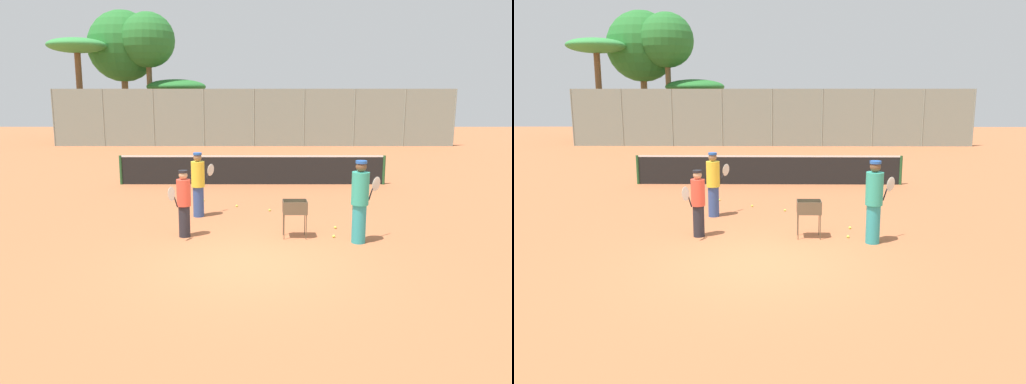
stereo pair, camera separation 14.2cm
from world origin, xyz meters
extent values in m
plane|color=#B7663D|center=(0.00, 0.00, 0.00)|extent=(80.00, 80.00, 0.00)
cylinder|color=#26592D|center=(-4.84, 8.62, 0.54)|extent=(0.10, 0.10, 1.07)
cylinder|color=#26592D|center=(4.84, 8.62, 0.54)|extent=(0.10, 0.10, 1.07)
cube|color=black|center=(0.00, 8.62, 0.51)|extent=(9.67, 0.01, 1.01)
cube|color=white|center=(0.00, 8.62, 1.04)|extent=(9.67, 0.02, 0.06)
cylinder|color=gray|center=(-12.53, 21.92, 1.78)|extent=(0.08, 0.08, 3.55)
cylinder|color=gray|center=(-9.40, 21.92, 1.78)|extent=(0.08, 0.08, 3.55)
cylinder|color=gray|center=(-6.27, 21.92, 1.78)|extent=(0.08, 0.08, 3.55)
cylinder|color=gray|center=(-3.13, 21.92, 1.78)|extent=(0.08, 0.08, 3.55)
cylinder|color=gray|center=(0.00, 21.92, 1.78)|extent=(0.08, 0.08, 3.55)
cylinder|color=gray|center=(3.13, 21.92, 1.78)|extent=(0.08, 0.08, 3.55)
cylinder|color=gray|center=(6.27, 21.92, 1.78)|extent=(0.08, 0.08, 3.55)
cylinder|color=gray|center=(9.40, 21.92, 1.78)|extent=(0.08, 0.08, 3.55)
cylinder|color=gray|center=(12.53, 21.92, 1.78)|extent=(0.08, 0.08, 3.55)
cube|color=gray|center=(0.00, 21.92, 1.78)|extent=(25.07, 0.01, 3.55)
cylinder|color=brown|center=(-11.73, 24.75, 2.95)|extent=(0.41, 0.41, 5.90)
ellipsoid|color=#388E42|center=(-11.73, 24.75, 6.39)|extent=(3.88, 3.88, 0.97)
cylinder|color=brown|center=(-7.33, 26.28, 2.88)|extent=(0.38, 0.38, 5.76)
sphere|color=#28722D|center=(-7.33, 26.28, 6.89)|extent=(3.75, 3.75, 3.75)
cylinder|color=brown|center=(-9.40, 27.54, 2.54)|extent=(0.47, 0.47, 5.08)
sphere|color=#28722D|center=(-9.40, 27.54, 6.58)|extent=(4.98, 4.98, 4.98)
cylinder|color=brown|center=(-5.57, 26.96, 1.60)|extent=(0.41, 0.41, 3.20)
ellipsoid|color=#28722D|center=(-5.57, 26.96, 3.73)|extent=(4.22, 4.22, 1.05)
cylinder|color=#26262D|center=(-1.54, 1.82, 0.37)|extent=(0.26, 0.26, 0.74)
cylinder|color=#E54C38|center=(-1.54, 1.82, 1.06)|extent=(0.33, 0.33, 0.62)
sphere|color=tan|center=(-1.54, 1.82, 1.47)|extent=(0.20, 0.20, 0.20)
cylinder|color=black|center=(-1.54, 1.82, 1.55)|extent=(0.21, 0.21, 0.05)
cylinder|color=black|center=(-1.67, 1.50, 0.90)|extent=(0.08, 0.15, 0.27)
ellipsoid|color=silver|center=(-1.74, 1.34, 1.12)|extent=(0.18, 0.38, 0.43)
cylinder|color=teal|center=(2.44, 1.34, 0.44)|extent=(0.31, 0.31, 0.88)
cylinder|color=teal|center=(2.44, 1.34, 1.25)|extent=(0.39, 0.39, 0.73)
sphere|color=brown|center=(2.44, 1.34, 1.73)|extent=(0.24, 0.24, 0.24)
cylinder|color=#2659B2|center=(2.44, 1.34, 1.83)|extent=(0.25, 0.25, 0.06)
cylinder|color=black|center=(2.73, 1.57, 1.06)|extent=(0.13, 0.11, 0.27)
ellipsoid|color=silver|center=(2.88, 1.69, 1.28)|extent=(0.33, 0.27, 0.43)
cylinder|color=#334C8C|center=(-1.43, 3.76, 0.41)|extent=(0.29, 0.29, 0.83)
cylinder|color=yellow|center=(-1.43, 3.76, 1.17)|extent=(0.36, 0.36, 0.69)
sphere|color=#8C6647|center=(-1.43, 3.76, 1.63)|extent=(0.22, 0.22, 0.22)
cylinder|color=#2659B2|center=(-1.43, 3.76, 1.72)|extent=(0.24, 0.24, 0.06)
cylinder|color=black|center=(-1.23, 4.06, 1.00)|extent=(0.11, 0.14, 0.27)
ellipsoid|color=silver|center=(-1.13, 4.21, 1.22)|extent=(0.25, 0.35, 0.43)
cylinder|color=brown|center=(0.78, 1.58, 0.29)|extent=(0.02, 0.02, 0.58)
cylinder|color=brown|center=(1.29, 1.58, 0.29)|extent=(0.02, 0.02, 0.58)
cylinder|color=brown|center=(0.78, 1.94, 0.29)|extent=(0.02, 0.02, 0.58)
cylinder|color=brown|center=(1.29, 1.94, 0.29)|extent=(0.02, 0.02, 0.58)
cube|color=brown|center=(1.03, 1.76, 0.59)|extent=(0.55, 0.40, 0.01)
cube|color=brown|center=(1.03, 1.56, 0.73)|extent=(0.55, 0.01, 0.30)
cube|color=brown|center=(1.03, 1.96, 0.73)|extent=(0.55, 0.01, 0.30)
cube|color=brown|center=(0.76, 1.76, 0.73)|extent=(0.01, 0.40, 0.30)
cube|color=brown|center=(1.31, 1.76, 0.73)|extent=(0.01, 0.40, 0.30)
sphere|color=#D1E54C|center=(1.07, 1.70, 0.68)|extent=(0.07, 0.07, 0.07)
sphere|color=#D1E54C|center=(1.01, 1.65, 0.68)|extent=(0.07, 0.07, 0.07)
sphere|color=#D1E54C|center=(1.17, 1.73, 0.68)|extent=(0.07, 0.07, 0.07)
sphere|color=#D1E54C|center=(1.12, 1.91, 0.63)|extent=(0.07, 0.07, 0.07)
sphere|color=#D1E54C|center=(1.17, 1.90, 0.68)|extent=(0.07, 0.07, 0.07)
sphere|color=#D1E54C|center=(0.99, 1.81, 0.63)|extent=(0.07, 0.07, 0.07)
sphere|color=#D1E54C|center=(0.89, 1.64, 0.68)|extent=(0.07, 0.07, 0.07)
sphere|color=#D1E54C|center=(1.23, 1.88, 0.63)|extent=(0.07, 0.07, 0.07)
sphere|color=#D1E54C|center=(-1.50, 5.73, 0.03)|extent=(0.07, 0.07, 0.07)
sphere|color=#D1E54C|center=(-0.44, 4.91, 0.03)|extent=(0.07, 0.07, 0.07)
sphere|color=#D1E54C|center=(2.11, 2.51, 0.03)|extent=(0.07, 0.07, 0.07)
sphere|color=#D1E54C|center=(1.95, 1.73, 0.03)|extent=(0.07, 0.07, 0.07)
sphere|color=#D1E54C|center=(-1.96, 7.33, 0.03)|extent=(0.07, 0.07, 0.07)
sphere|color=#D1E54C|center=(0.53, 4.37, 0.03)|extent=(0.07, 0.07, 0.07)
cube|color=#3F4C8C|center=(-2.96, 26.02, 0.45)|extent=(4.20, 1.70, 0.90)
cube|color=#33383D|center=(-3.16, 26.02, 1.25)|extent=(2.20, 1.50, 0.70)
camera|label=1|loc=(0.13, -9.48, 3.33)|focal=35.00mm
camera|label=2|loc=(0.28, -9.48, 3.33)|focal=35.00mm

